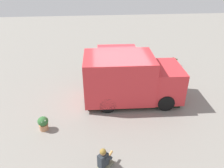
{
  "coord_description": "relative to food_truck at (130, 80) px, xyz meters",
  "views": [
    {
      "loc": [
        -1.22,
        -9.66,
        6.32
      ],
      "look_at": [
        -0.36,
        0.26,
        0.75
      ],
      "focal_mm": 35.67,
      "sensor_mm": 36.0,
      "label": 1
    }
  ],
  "objects": [
    {
      "name": "plaza_bench",
      "position": [
        3.09,
        3.68,
        -0.78
      ],
      "size": [
        1.62,
        1.1,
        0.48
      ],
      "color": "#41331B",
      "rests_on": "ground_plane"
    },
    {
      "name": "food_truck",
      "position": [
        0.0,
        0.0,
        0.0
      ],
      "size": [
        4.77,
        2.97,
        2.41
      ],
      "color": "red",
      "rests_on": "ground_plane"
    },
    {
      "name": "planter_flowering_far",
      "position": [
        -3.96,
        -2.01,
        -0.8
      ],
      "size": [
        0.44,
        0.44,
        0.63
      ],
      "color": "tan",
      "rests_on": "ground_plane"
    },
    {
      "name": "planter_flowering_near",
      "position": [
        -0.61,
        4.74,
        -0.77
      ],
      "size": [
        0.48,
        0.48,
        0.74
      ],
      "color": "silver",
      "rests_on": "ground_plane"
    },
    {
      "name": "ground_plane",
      "position": [
        -0.5,
        0.09,
        -1.14
      ],
      "size": [
        40.0,
        40.0,
        0.0
      ],
      "primitive_type": "plane",
      "color": "gray"
    },
    {
      "name": "person_customer",
      "position": [
        -1.53,
        -4.2,
        -0.79
      ],
      "size": [
        0.73,
        0.73,
        0.87
      ],
      "color": "#6E6D58",
      "rests_on": "ground_plane"
    }
  ]
}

